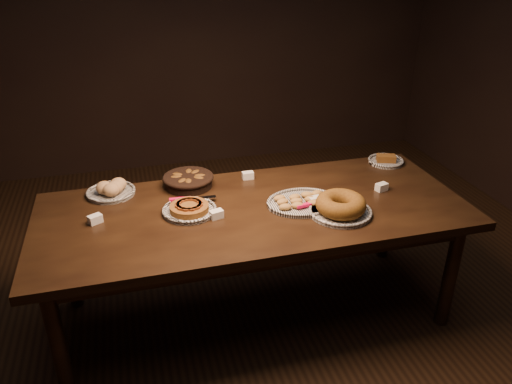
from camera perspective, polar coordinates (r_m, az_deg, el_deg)
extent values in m
plane|color=black|center=(3.22, -0.17, -13.59)|extent=(5.00, 5.00, 0.00)
cube|color=black|center=(2.81, -0.19, -2.23)|extent=(2.40, 1.00, 0.05)
cylinder|color=black|center=(2.68, -21.68, -15.91)|extent=(0.08, 0.08, 0.70)
cylinder|color=black|center=(3.15, 21.33, -8.81)|extent=(0.08, 0.08, 0.70)
cylinder|color=black|center=(3.29, -20.66, -7.11)|extent=(0.08, 0.08, 0.70)
cylinder|color=black|center=(3.68, 14.71, -2.40)|extent=(0.08, 0.08, 0.70)
torus|color=white|center=(2.76, -7.62, -1.97)|extent=(0.30, 0.30, 0.02)
cylinder|color=#48290E|center=(2.76, -7.63, -1.81)|extent=(0.24, 0.24, 0.03)
cube|color=#52260E|center=(2.76, -6.49, -1.18)|extent=(0.03, 0.08, 0.01)
cube|color=#52260E|center=(2.78, -6.81, -0.95)|extent=(0.06, 0.07, 0.01)
cube|color=#52260E|center=(2.80, -7.35, -0.83)|extent=(0.08, 0.05, 0.01)
cube|color=#52260E|center=(2.80, -7.97, -0.86)|extent=(0.08, 0.03, 0.01)
cube|color=#52260E|center=(2.79, -8.51, -1.03)|extent=(0.07, 0.06, 0.01)
cube|color=#52260E|center=(2.76, -8.83, -1.30)|extent=(0.05, 0.08, 0.01)
cube|color=#52260E|center=(2.74, -8.84, -1.59)|extent=(0.03, 0.08, 0.01)
cube|color=#52260E|center=(2.71, -8.54, -1.84)|extent=(0.06, 0.07, 0.01)
cube|color=#52260E|center=(2.70, -7.99, -1.96)|extent=(0.08, 0.05, 0.01)
cube|color=#52260E|center=(2.70, -7.35, -1.93)|extent=(0.08, 0.03, 0.01)
cube|color=#52260E|center=(2.71, -6.79, -1.75)|extent=(0.07, 0.06, 0.01)
cube|color=#52260E|center=(2.73, -6.48, -1.47)|extent=(0.05, 0.08, 0.01)
cube|color=#FF0C4E|center=(2.86, -8.68, -0.82)|extent=(0.12, 0.03, 0.02)
cube|color=silver|center=(2.86, -6.09, -0.65)|extent=(0.15, 0.04, 0.00)
torus|color=black|center=(2.83, 5.38, -1.07)|extent=(0.33, 0.33, 0.02)
ellipsoid|color=#965E2B|center=(2.75, 3.36, -1.71)|extent=(0.08, 0.06, 0.03)
ellipsoid|color=#965E2B|center=(2.77, 4.78, -1.52)|extent=(0.08, 0.06, 0.03)
ellipsoid|color=#965E2B|center=(2.80, 6.58, -1.26)|extent=(0.08, 0.06, 0.03)
ellipsoid|color=#965E2B|center=(2.83, 7.92, -1.08)|extent=(0.08, 0.06, 0.03)
ellipsoid|color=#965E2B|center=(2.80, 3.06, -1.13)|extent=(0.08, 0.06, 0.03)
ellipsoid|color=#965E2B|center=(2.81, 4.65, -1.03)|extent=(0.08, 0.05, 0.03)
ellipsoid|color=#965E2B|center=(2.84, 6.26, -0.80)|extent=(0.08, 0.06, 0.03)
ellipsoid|color=#965E2B|center=(2.86, 7.52, -0.70)|extent=(0.07, 0.05, 0.03)
ellipsoid|color=#965E2B|center=(2.84, 2.70, -0.70)|extent=(0.08, 0.06, 0.03)
ellipsoid|color=#965E2B|center=(2.86, 4.46, -0.57)|extent=(0.08, 0.06, 0.03)
ellipsoid|color=#965E2B|center=(2.89, 5.83, -0.30)|extent=(0.08, 0.06, 0.03)
ellipsoid|color=#965E2B|center=(2.91, 6.97, -0.14)|extent=(0.08, 0.06, 0.03)
torus|color=black|center=(2.76, 9.61, -2.11)|extent=(0.35, 0.35, 0.02)
torus|color=brown|center=(2.75, 9.67, -1.38)|extent=(0.36, 0.36, 0.10)
cube|color=#FF0C4E|center=(2.78, 5.77, -1.46)|extent=(0.12, 0.04, 0.02)
cube|color=silver|center=(2.84, 8.05, -1.02)|extent=(0.15, 0.06, 0.00)
cylinder|color=black|center=(3.05, -7.73, 1.26)|extent=(0.37, 0.37, 0.07)
torus|color=black|center=(3.04, -7.76, 1.66)|extent=(0.31, 0.31, 0.02)
ellipsoid|color=#331B0A|center=(3.04, -6.42, 1.68)|extent=(0.10, 0.06, 0.04)
ellipsoid|color=#331B0A|center=(3.10, -6.94, 2.08)|extent=(0.10, 0.10, 0.04)
ellipsoid|color=#331B0A|center=(3.11, -7.69, 2.16)|extent=(0.07, 0.10, 0.04)
ellipsoid|color=#331B0A|center=(3.08, -8.94, 1.79)|extent=(0.10, 0.09, 0.04)
ellipsoid|color=#331B0A|center=(3.05, -9.09, 1.51)|extent=(0.10, 0.06, 0.04)
ellipsoid|color=#331B0A|center=(2.99, -8.43, 1.07)|extent=(0.10, 0.10, 0.04)
ellipsoid|color=#331B0A|center=(2.98, -7.71, 1.03)|extent=(0.06, 0.10, 0.04)
ellipsoid|color=#331B0A|center=(3.01, -6.56, 1.40)|extent=(0.10, 0.10, 0.04)
torus|color=white|center=(3.06, -16.26, 0.09)|extent=(0.29, 0.29, 0.02)
ellipsoid|color=tan|center=(3.04, -16.95, 0.48)|extent=(0.10, 0.10, 0.08)
ellipsoid|color=tan|center=(3.06, -15.47, 0.87)|extent=(0.10, 0.10, 0.08)
ellipsoid|color=tan|center=(3.00, -16.25, 0.24)|extent=(0.10, 0.10, 0.08)
ellipsoid|color=tan|center=(3.03, -15.82, 0.51)|extent=(0.10, 0.10, 0.08)
torus|color=black|center=(3.47, 14.62, 3.54)|extent=(0.24, 0.24, 0.02)
cube|color=#48290E|center=(3.47, 14.65, 3.75)|extent=(0.14, 0.11, 0.04)
cube|color=white|center=(2.69, -4.54, -2.56)|extent=(0.08, 0.06, 0.04)
cube|color=white|center=(3.13, -0.93, 1.91)|extent=(0.07, 0.05, 0.04)
cube|color=white|center=(2.85, 6.74, -0.96)|extent=(0.08, 0.05, 0.04)
cube|color=white|center=(2.77, -17.90, -2.97)|extent=(0.08, 0.07, 0.04)
cube|color=white|center=(3.07, 14.17, 0.56)|extent=(0.08, 0.06, 0.04)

